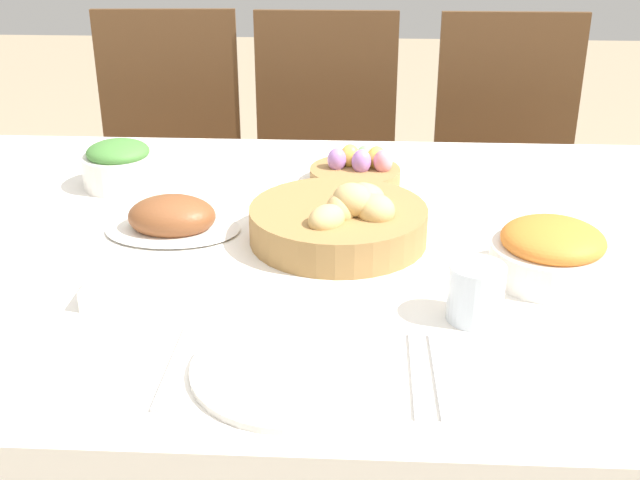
{
  "coord_description": "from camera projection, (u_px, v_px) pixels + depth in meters",
  "views": [
    {
      "loc": [
        0.08,
        -1.31,
        1.33
      ],
      "look_at": [
        0.02,
        -0.09,
        0.77
      ],
      "focal_mm": 45.0,
      "sensor_mm": 36.0,
      "label": 1
    }
  ],
  "objects": [
    {
      "name": "dining_table",
      "position": [
        313.0,
        407.0,
        1.6
      ],
      "size": [
        1.88,
        1.19,
        0.73
      ],
      "color": "white",
      "rests_on": "ground"
    },
    {
      "name": "knife",
      "position": [
        415.0,
        373.0,
        1.05
      ],
      "size": [
        0.01,
        0.2,
        0.0
      ],
      "rotation": [
        0.0,
        0.0,
        -0.01
      ],
      "color": "silver",
      "rests_on": "dining_table"
    },
    {
      "name": "chair_far_right",
      "position": [
        507.0,
        181.0,
        2.36
      ],
      "size": [
        0.43,
        0.43,
        0.98
      ],
      "rotation": [
        0.0,
        0.0,
        0.01
      ],
      "color": "brown",
      "rests_on": "ground"
    },
    {
      "name": "fork",
      "position": [
        173.0,
        366.0,
        1.07
      ],
      "size": [
        0.01,
        0.2,
        0.0
      ],
      "rotation": [
        0.0,
        0.0,
        -0.01
      ],
      "color": "silver",
      "rests_on": "dining_table"
    },
    {
      "name": "carrot_bowl",
      "position": [
        551.0,
        252.0,
        1.29
      ],
      "size": [
        0.2,
        0.2,
        0.1
      ],
      "color": "silver",
      "rests_on": "dining_table"
    },
    {
      "name": "drinking_cup",
      "position": [
        476.0,
        292.0,
        1.17
      ],
      "size": [
        0.08,
        0.08,
        0.09
      ],
      "color": "silver",
      "rests_on": "dining_table"
    },
    {
      "name": "green_salad_bowl",
      "position": [
        119.0,
        165.0,
        1.67
      ],
      "size": [
        0.15,
        0.15,
        0.1
      ],
      "color": "silver",
      "rests_on": "dining_table"
    },
    {
      "name": "chair_far_left",
      "position": [
        169.0,
        175.0,
        2.41
      ],
      "size": [
        0.45,
        0.45,
        0.98
      ],
      "rotation": [
        0.0,
        0.0,
        0.07
      ],
      "color": "brown",
      "rests_on": "ground"
    },
    {
      "name": "butter_dish",
      "position": [
        131.0,
        291.0,
        1.23
      ],
      "size": [
        0.14,
        0.09,
        0.03
      ],
      "color": "silver",
      "rests_on": "dining_table"
    },
    {
      "name": "spoon",
      "position": [
        438.0,
        374.0,
        1.05
      ],
      "size": [
        0.01,
        0.2,
        0.0
      ],
      "rotation": [
        0.0,
        0.0,
        0.01
      ],
      "color": "silver",
      "rests_on": "dining_table"
    },
    {
      "name": "dinner_plate",
      "position": [
        293.0,
        368.0,
        1.06
      ],
      "size": [
        0.27,
        0.27,
        0.01
      ],
      "color": "silver",
      "rests_on": "dining_table"
    },
    {
      "name": "ham_platter",
      "position": [
        172.0,
        219.0,
        1.47
      ],
      "size": [
        0.25,
        0.17,
        0.08
      ],
      "color": "silver",
      "rests_on": "dining_table"
    },
    {
      "name": "bread_basket",
      "position": [
        341.0,
        220.0,
        1.43
      ],
      "size": [
        0.32,
        0.32,
        0.12
      ],
      "color": "#9E7542",
      "rests_on": "dining_table"
    },
    {
      "name": "egg_basket",
      "position": [
        357.0,
        171.0,
        1.7
      ],
      "size": [
        0.19,
        0.19,
        0.08
      ],
      "color": "#9E7542",
      "rests_on": "dining_table"
    },
    {
      "name": "chair_far_center",
      "position": [
        325.0,
        178.0,
        2.38
      ],
      "size": [
        0.43,
        0.43,
        0.98
      ],
      "rotation": [
        0.0,
        0.0,
        0.01
      ],
      "color": "brown",
      "rests_on": "ground"
    }
  ]
}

